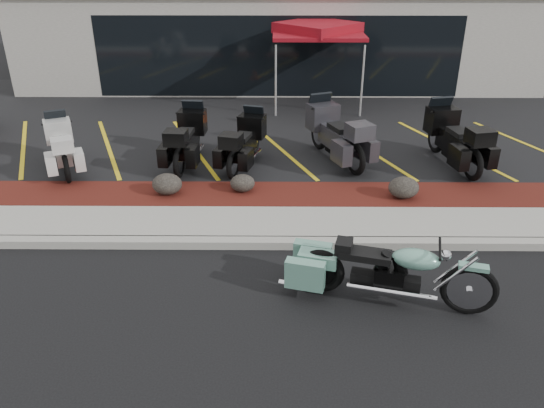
{
  "coord_description": "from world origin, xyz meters",
  "views": [
    {
      "loc": [
        -0.07,
        -7.26,
        4.89
      ],
      "look_at": [
        -0.14,
        1.2,
        0.7
      ],
      "focal_mm": 35.0,
      "sensor_mm": 36.0,
      "label": 1
    }
  ],
  "objects_px": {
    "hero_cruiser": "(471,283)",
    "traffic_cone": "(247,115)",
    "popup_canopy": "(318,30)",
    "touring_white": "(59,135)"
  },
  "relations": [
    {
      "from": "popup_canopy",
      "to": "touring_white",
      "type": "bearing_deg",
      "value": -123.73
    },
    {
      "from": "touring_white",
      "to": "popup_canopy",
      "type": "relative_size",
      "value": 0.6
    },
    {
      "from": "hero_cruiser",
      "to": "traffic_cone",
      "type": "bearing_deg",
      "value": 127.4
    },
    {
      "from": "touring_white",
      "to": "popup_canopy",
      "type": "xyz_separation_m",
      "value": [
        6.46,
        4.9,
        1.7
      ]
    },
    {
      "from": "traffic_cone",
      "to": "popup_canopy",
      "type": "height_order",
      "value": "popup_canopy"
    },
    {
      "from": "touring_white",
      "to": "traffic_cone",
      "type": "distance_m",
      "value": 5.31
    },
    {
      "from": "hero_cruiser",
      "to": "popup_canopy",
      "type": "distance_m",
      "value": 10.91
    },
    {
      "from": "hero_cruiser",
      "to": "traffic_cone",
      "type": "distance_m",
      "value": 9.47
    },
    {
      "from": "hero_cruiser",
      "to": "touring_white",
      "type": "xyz_separation_m",
      "value": [
        -7.97,
        5.74,
        0.23
      ]
    },
    {
      "from": "hero_cruiser",
      "to": "popup_canopy",
      "type": "xyz_separation_m",
      "value": [
        -1.51,
        10.63,
        1.93
      ]
    }
  ]
}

